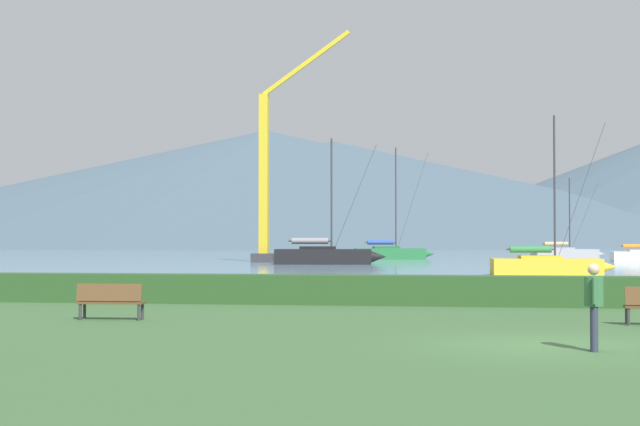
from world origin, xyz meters
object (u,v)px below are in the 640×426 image
Objects in this scene: sailboat_slip_4 at (391,252)px; person_standing_walker at (594,300)px; sailboat_slip_5 at (566,253)px; park_bench_near_path at (111,300)px; sailboat_slip_7 at (325,255)px; dock_crane at (268,183)px; sailboat_slip_0 at (547,265)px.

sailboat_slip_4 is 79.59m from person_standing_walker.
sailboat_slip_5 reaches higher than person_standing_walker.
person_standing_walker reaches higher than park_bench_near_path.
sailboat_slip_7 is at bearing -113.79° from sailboat_slip_4.
dock_crane is at bearing -161.92° from sailboat_slip_5.
sailboat_slip_7 reaches higher than person_standing_walker.
sailboat_slip_0 is 0.80× the size of sailboat_slip_4.
sailboat_slip_4 reaches higher than person_standing_walker.
sailboat_slip_5 is at bearing 78.00° from sailboat_slip_0.
sailboat_slip_7 is at bearing 89.30° from park_bench_near_path.
dock_crane is at bearing 111.46° from person_standing_walker.
dock_crane is (-8.03, 59.64, 6.57)m from park_bench_near_path.
sailboat_slip_0 is 35.19m from park_bench_near_path.
sailboat_slip_4 is at bearing 54.50° from dock_crane.
sailboat_slip_5 is 33.60m from dock_crane.
dock_crane is (-10.13, -14.20, 6.41)m from sailboat_slip_4.
sailboat_slip_4 is 6.63× the size of park_bench_near_path.
sailboat_slip_7 is at bearing 122.05° from sailboat_slip_0.
sailboat_slip_5 is 31.84m from sailboat_slip_7.
sailboat_slip_0 is 45.14m from sailboat_slip_5.
dock_crane is (-19.52, 64.84, 6.13)m from person_standing_walker.
dock_crane reaches higher than sailboat_slip_5.
sailboat_slip_0 is at bearing 63.60° from park_bench_near_path.
sailboat_slip_7 is at bearing -43.18° from dock_crane.
sailboat_slip_0 is at bearing 90.78° from person_standing_walker.
sailboat_slip_4 is at bearing 85.53° from park_bench_near_path.
sailboat_slip_0 is 27.05m from sailboat_slip_7.
park_bench_near_path is 0.08× the size of dock_crane.
park_bench_near_path is (-20.00, -77.00, -0.09)m from sailboat_slip_5.
sailboat_slip_7 is 10.40m from dock_crane.
sailboat_slip_0 is 0.45× the size of dock_crane.
park_bench_near_path is (-14.07, -32.26, -0.07)m from sailboat_slip_0.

